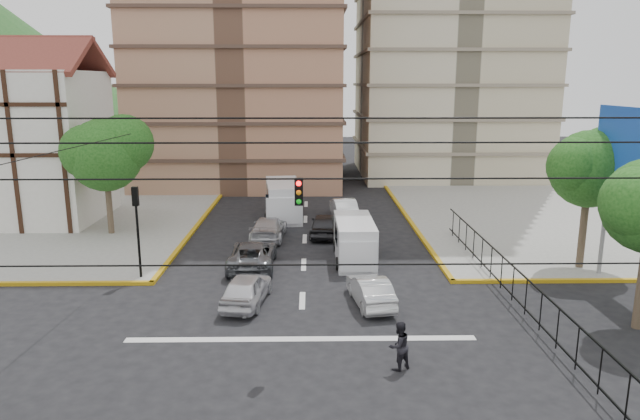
{
  "coord_description": "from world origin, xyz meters",
  "views": [
    {
      "loc": [
        0.41,
        -18.35,
        9.33
      ],
      "look_at": [
        0.78,
        5.22,
        4.0
      ],
      "focal_mm": 32.0,
      "sensor_mm": 36.0,
      "label": 1
    }
  ],
  "objects_px": {
    "traffic_light_nw": "(137,217)",
    "car_white_front_right": "(370,290)",
    "van_left_lane": "(283,201)",
    "pedestrian_crosswalk": "(399,346)",
    "car_silver_front_left": "(246,289)",
    "van_right_lane": "(355,242)"
  },
  "relations": [
    {
      "from": "van_right_lane",
      "to": "car_silver_front_left",
      "type": "distance_m",
      "value": 7.63
    },
    {
      "from": "traffic_light_nw",
      "to": "car_white_front_right",
      "type": "xyz_separation_m",
      "value": [
        10.71,
        -3.27,
        -2.49
      ]
    },
    {
      "from": "van_right_lane",
      "to": "traffic_light_nw",
      "type": "bearing_deg",
      "value": -166.9
    },
    {
      "from": "car_silver_front_left",
      "to": "pedestrian_crosswalk",
      "type": "distance_m",
      "value": 8.09
    },
    {
      "from": "car_silver_front_left",
      "to": "van_left_lane",
      "type": "bearing_deg",
      "value": -84.83
    },
    {
      "from": "traffic_light_nw",
      "to": "pedestrian_crosswalk",
      "type": "distance_m",
      "value": 14.39
    },
    {
      "from": "van_left_lane",
      "to": "pedestrian_crosswalk",
      "type": "relative_size",
      "value": 3.48
    },
    {
      "from": "car_silver_front_left",
      "to": "car_white_front_right",
      "type": "bearing_deg",
      "value": -173.45
    },
    {
      "from": "traffic_light_nw",
      "to": "van_left_lane",
      "type": "distance_m",
      "value": 14.03
    },
    {
      "from": "van_left_lane",
      "to": "car_white_front_right",
      "type": "xyz_separation_m",
      "value": [
        4.46,
        -15.69,
        -0.6
      ]
    },
    {
      "from": "van_right_lane",
      "to": "car_white_front_right",
      "type": "height_order",
      "value": "van_right_lane"
    },
    {
      "from": "van_left_lane",
      "to": "car_silver_front_left",
      "type": "bearing_deg",
      "value": -99.45
    },
    {
      "from": "pedestrian_crosswalk",
      "to": "car_white_front_right",
      "type": "bearing_deg",
      "value": -118.31
    },
    {
      "from": "traffic_light_nw",
      "to": "pedestrian_crosswalk",
      "type": "xyz_separation_m",
      "value": [
        11.08,
        -8.9,
        -2.28
      ]
    },
    {
      "from": "van_right_lane",
      "to": "van_left_lane",
      "type": "distance_m",
      "value": 10.7
    },
    {
      "from": "traffic_light_nw",
      "to": "van_right_lane",
      "type": "relative_size",
      "value": 0.89
    },
    {
      "from": "van_right_lane",
      "to": "pedestrian_crosswalk",
      "type": "height_order",
      "value": "van_right_lane"
    },
    {
      "from": "traffic_light_nw",
      "to": "car_white_front_right",
      "type": "height_order",
      "value": "traffic_light_nw"
    },
    {
      "from": "van_left_lane",
      "to": "pedestrian_crosswalk",
      "type": "bearing_deg",
      "value": -83.63
    },
    {
      "from": "car_white_front_right",
      "to": "pedestrian_crosswalk",
      "type": "relative_size",
      "value": 2.28
    },
    {
      "from": "traffic_light_nw",
      "to": "van_left_lane",
      "type": "height_order",
      "value": "traffic_light_nw"
    },
    {
      "from": "traffic_light_nw",
      "to": "car_silver_front_left",
      "type": "relative_size",
      "value": 1.11
    }
  ]
}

